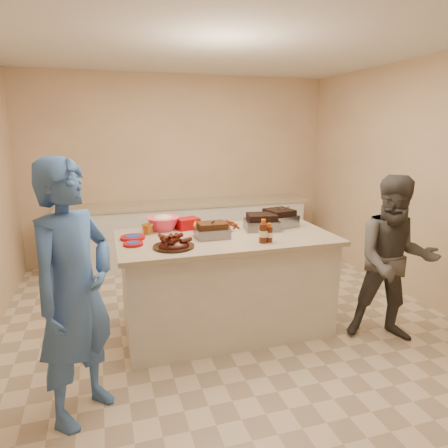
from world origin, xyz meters
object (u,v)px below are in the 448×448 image
object	(u,v)px
mustard_bottle	(196,231)
plastic_cup	(148,234)
roasting_pan	(279,226)
coleslaw_bowl	(164,230)
rib_platter	(174,247)
guest_gray	(386,337)
bbq_bottle_b	(269,242)
bbq_bottle_a	(263,243)
guest_blue	(86,411)
island	(225,328)

from	to	relation	value
mustard_bottle	plastic_cup	distance (m)	0.46
roasting_pan	coleslaw_bowl	xyz separation A→B (m)	(-1.17, 0.19, 0.00)
rib_platter	guest_gray	world-z (taller)	rib_platter
bbq_bottle_b	bbq_bottle_a	bearing A→B (deg)	-176.85
mustard_bottle	guest_blue	world-z (taller)	mustard_bottle
plastic_cup	guest_blue	size ratio (longest dim) A/B	0.06
island	bbq_bottle_b	size ratio (longest dim) A/B	11.74
roasting_pan	plastic_cup	distance (m)	1.35
guest_gray	plastic_cup	bearing A→B (deg)	-176.91
coleslaw_bowl	bbq_bottle_b	bearing A→B (deg)	-40.66
rib_platter	guest_blue	xyz separation A→B (m)	(-0.77, -0.62, -0.96)
roasting_pan	guest_gray	xyz separation A→B (m)	(0.77, -0.84, -0.96)
island	rib_platter	distance (m)	1.12
island	guest_gray	world-z (taller)	island
guest_blue	guest_gray	distance (m)	2.73
bbq_bottle_b	mustard_bottle	size ratio (longest dim) A/B	1.56
roasting_pan	bbq_bottle_b	world-z (taller)	bbq_bottle_b
coleslaw_bowl	bbq_bottle_b	size ratio (longest dim) A/B	1.87
roasting_pan	rib_platter	bearing A→B (deg)	-170.73
coleslaw_bowl	bbq_bottle_a	size ratio (longest dim) A/B	1.52
island	bbq_bottle_a	bearing A→B (deg)	-53.29
bbq_bottle_a	mustard_bottle	xyz separation A→B (m)	(-0.48, 0.56, 0.00)
roasting_pan	guest_gray	world-z (taller)	roasting_pan
island	mustard_bottle	bearing A→B (deg)	135.94
mustard_bottle	guest_blue	size ratio (longest dim) A/B	0.06
plastic_cup	mustard_bottle	bearing A→B (deg)	-4.37
coleslaw_bowl	bbq_bottle_b	world-z (taller)	coleslaw_bowl
coleslaw_bowl	plastic_cup	distance (m)	0.21
bbq_bottle_a	guest_gray	world-z (taller)	bbq_bottle_a
bbq_bottle_a	guest_gray	size ratio (longest dim) A/B	0.14
plastic_cup	coleslaw_bowl	bearing A→B (deg)	35.07
bbq_bottle_a	plastic_cup	distance (m)	1.12
coleslaw_bowl	plastic_cup	bearing A→B (deg)	-144.93
bbq_bottle_b	guest_blue	xyz separation A→B (m)	(-1.61, -0.54, -0.96)
guest_blue	coleslaw_bowl	bearing A→B (deg)	9.39
island	guest_gray	xyz separation A→B (m)	(1.41, -0.64, 0.00)
coleslaw_bowl	bbq_bottle_a	bearing A→B (deg)	-42.95
bbq_bottle_b	coleslaw_bowl	bearing A→B (deg)	139.34
coleslaw_bowl	guest_blue	size ratio (longest dim) A/B	0.18
guest_gray	bbq_bottle_a	bearing A→B (deg)	-168.38
rib_platter	plastic_cup	size ratio (longest dim) A/B	3.24
coleslaw_bowl	plastic_cup	xyz separation A→B (m)	(-0.17, -0.12, 0.00)
bbq_bottle_a	guest_gray	xyz separation A→B (m)	(1.17, -0.31, -0.96)
guest_blue	guest_gray	world-z (taller)	guest_gray
island	roasting_pan	bearing A→B (deg)	17.64
rib_platter	coleslaw_bowl	distance (m)	0.63
roasting_pan	coleslaw_bowl	size ratio (longest dim) A/B	0.93
guest_blue	bbq_bottle_b	bearing A→B (deg)	-30.27
roasting_pan	island	bearing A→B (deg)	-173.87
rib_platter	coleslaw_bowl	world-z (taller)	coleslaw_bowl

